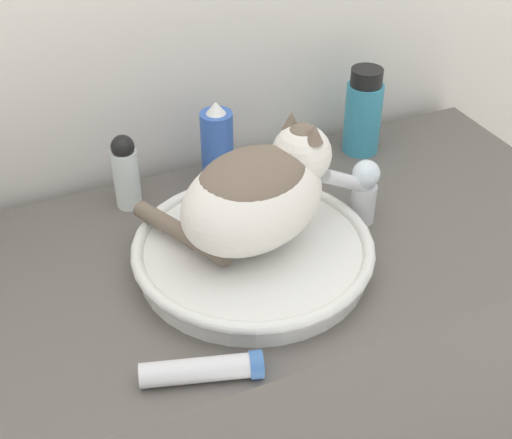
# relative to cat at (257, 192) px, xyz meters

# --- Properties ---
(vanity_counter) EXTENTS (1.27, 0.55, 0.87)m
(vanity_counter) POSITION_rel_cat_xyz_m (-0.01, 0.04, -0.57)
(vanity_counter) COLOR #56514C
(vanity_counter) RESTS_ON ground_plane
(sink_basin) EXTENTS (0.38, 0.38, 0.05)m
(sink_basin) POSITION_rel_cat_xyz_m (-0.01, -0.00, -0.11)
(sink_basin) COLOR silver
(sink_basin) RESTS_ON vanity_counter
(cat) EXTENTS (0.29, 0.26, 0.19)m
(cat) POSITION_rel_cat_xyz_m (0.00, 0.00, 0.00)
(cat) COLOR silver
(cat) RESTS_ON sink_basin
(faucet) EXTENTS (0.12, 0.05, 0.13)m
(faucet) POSITION_rel_cat_xyz_m (0.21, 0.03, -0.07)
(faucet) COLOR silver
(faucet) RESTS_ON vanity_counter
(mouthwash_bottle) EXTENTS (0.07, 0.07, 0.17)m
(mouthwash_bottle) POSITION_rel_cat_xyz_m (0.33, 0.24, -0.05)
(mouthwash_bottle) COLOR teal
(mouthwash_bottle) RESTS_ON vanity_counter
(deodorant_stick) EXTENTS (0.05, 0.05, 0.14)m
(deodorant_stick) POSITION_rel_cat_xyz_m (-0.14, 0.24, -0.07)
(deodorant_stick) COLOR silver
(deodorant_stick) RESTS_ON vanity_counter
(spray_bottle_trigger) EXTENTS (0.06, 0.06, 0.17)m
(spray_bottle_trigger) POSITION_rel_cat_xyz_m (0.03, 0.24, -0.06)
(spray_bottle_trigger) COLOR #335BB7
(spray_bottle_trigger) RESTS_ON vanity_counter
(cream_tube) EXTENTS (0.17, 0.08, 0.04)m
(cream_tube) POSITION_rel_cat_xyz_m (-0.16, -0.19, -0.12)
(cream_tube) COLOR silver
(cream_tube) RESTS_ON vanity_counter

